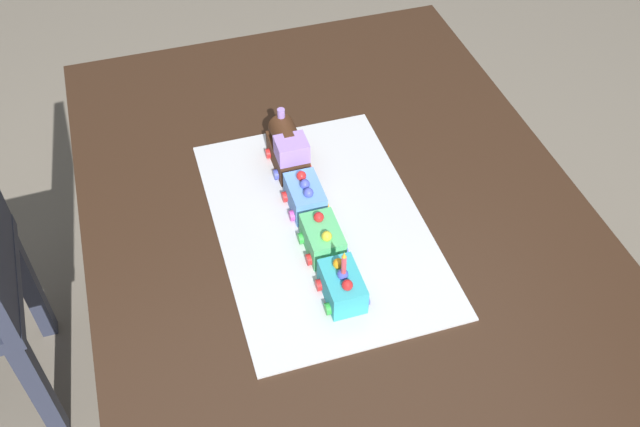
{
  "coord_description": "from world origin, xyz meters",
  "views": [
    {
      "loc": [
        0.92,
        -0.33,
        1.78
      ],
      "look_at": [
        0.01,
        -0.04,
        0.77
      ],
      "focal_mm": 40.03,
      "sensor_mm": 36.0,
      "label": 1
    }
  ],
  "objects_px": {
    "dining_table": "(339,253)",
    "cake_locomotive": "(288,148)",
    "cake_car_tanker_sky_blue": "(305,196)",
    "birthday_candle": "(344,263)",
    "cake_car_gondola_turquoise": "(342,286)",
    "cake_car_caboose_mint_green": "(323,239)"
  },
  "relations": [
    {
      "from": "cake_car_caboose_mint_green",
      "to": "cake_car_gondola_turquoise",
      "type": "bearing_deg",
      "value": -0.0
    },
    {
      "from": "birthday_candle",
      "to": "cake_car_gondola_turquoise",
      "type": "bearing_deg",
      "value": -180.0
    },
    {
      "from": "cake_car_gondola_turquoise",
      "to": "cake_car_tanker_sky_blue",
      "type": "bearing_deg",
      "value": 180.0
    },
    {
      "from": "cake_car_caboose_mint_green",
      "to": "birthday_candle",
      "type": "relative_size",
      "value": 1.87
    },
    {
      "from": "cake_car_tanker_sky_blue",
      "to": "cake_car_caboose_mint_green",
      "type": "relative_size",
      "value": 1.0
    },
    {
      "from": "cake_car_caboose_mint_green",
      "to": "cake_car_gondola_turquoise",
      "type": "distance_m",
      "value": 0.12
    },
    {
      "from": "dining_table",
      "to": "cake_car_gondola_turquoise",
      "type": "bearing_deg",
      "value": -17.36
    },
    {
      "from": "cake_car_caboose_mint_green",
      "to": "birthday_candle",
      "type": "xyz_separation_m",
      "value": [
        0.12,
        0.0,
        0.07
      ]
    },
    {
      "from": "dining_table",
      "to": "cake_locomotive",
      "type": "bearing_deg",
      "value": -161.79
    },
    {
      "from": "cake_car_tanker_sky_blue",
      "to": "birthday_candle",
      "type": "height_order",
      "value": "birthday_candle"
    },
    {
      "from": "cake_car_caboose_mint_green",
      "to": "dining_table",
      "type": "bearing_deg",
      "value": 139.78
    },
    {
      "from": "cake_locomotive",
      "to": "dining_table",
      "type": "bearing_deg",
      "value": 18.21
    },
    {
      "from": "cake_locomotive",
      "to": "cake_car_caboose_mint_green",
      "type": "bearing_deg",
      "value": -0.0
    },
    {
      "from": "cake_car_tanker_sky_blue",
      "to": "cake_car_gondola_turquoise",
      "type": "bearing_deg",
      "value": 0.0
    },
    {
      "from": "dining_table",
      "to": "cake_locomotive",
      "type": "height_order",
      "value": "cake_locomotive"
    },
    {
      "from": "birthday_candle",
      "to": "cake_car_tanker_sky_blue",
      "type": "bearing_deg",
      "value": -180.0
    },
    {
      "from": "cake_locomotive",
      "to": "cake_car_caboose_mint_green",
      "type": "height_order",
      "value": "cake_locomotive"
    },
    {
      "from": "cake_locomotive",
      "to": "cake_car_tanker_sky_blue",
      "type": "distance_m",
      "value": 0.13
    },
    {
      "from": "cake_car_caboose_mint_green",
      "to": "birthday_candle",
      "type": "distance_m",
      "value": 0.14
    },
    {
      "from": "cake_locomotive",
      "to": "birthday_candle",
      "type": "bearing_deg",
      "value": -0.0
    },
    {
      "from": "cake_car_tanker_sky_blue",
      "to": "dining_table",
      "type": "bearing_deg",
      "value": 50.15
    },
    {
      "from": "cake_car_gondola_turquoise",
      "to": "birthday_candle",
      "type": "distance_m",
      "value": 0.07
    }
  ]
}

